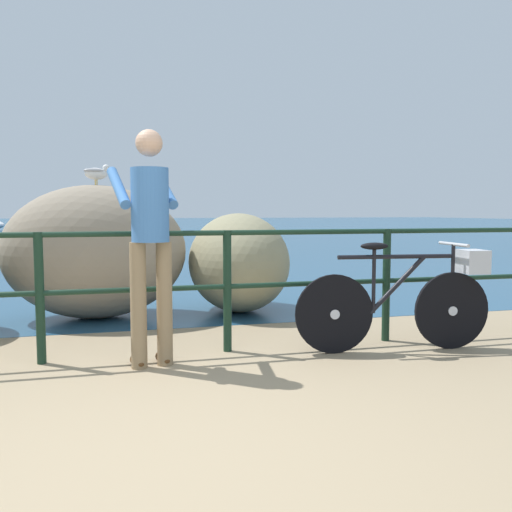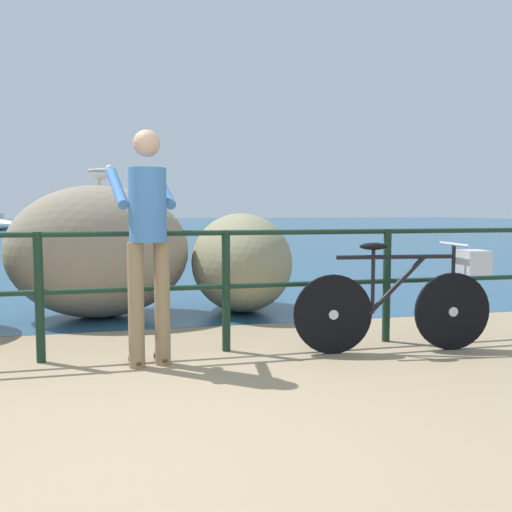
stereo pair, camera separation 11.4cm
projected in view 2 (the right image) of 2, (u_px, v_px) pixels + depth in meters
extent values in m
cube|color=#937F60|center=(126.00, 242.00, 21.96)|extent=(120.00, 120.00, 0.10)
cube|color=navy|center=(124.00, 224.00, 49.02)|extent=(120.00, 90.00, 0.01)
cylinder|color=black|center=(39.00, 298.00, 4.24)|extent=(0.07, 0.07, 1.02)
cylinder|color=black|center=(226.00, 291.00, 4.59)|extent=(0.07, 0.07, 1.02)
cylinder|color=black|center=(387.00, 286.00, 4.93)|extent=(0.07, 0.07, 1.02)
cylinder|color=black|center=(135.00, 234.00, 4.37)|extent=(7.36, 0.04, 0.04)
cylinder|color=black|center=(136.00, 289.00, 4.41)|extent=(7.36, 0.04, 0.04)
cylinder|color=black|center=(333.00, 314.00, 4.51)|extent=(0.66, 0.11, 0.66)
cylinder|color=#B7BCC6|center=(333.00, 314.00, 4.51)|extent=(0.09, 0.06, 0.08)
cylinder|color=black|center=(452.00, 311.00, 4.65)|extent=(0.66, 0.11, 0.66)
cylinder|color=#B7BCC6|center=(452.00, 311.00, 4.65)|extent=(0.09, 0.06, 0.08)
cylinder|color=black|center=(395.00, 257.00, 4.54)|extent=(0.99, 0.14, 0.04)
cylinder|color=black|center=(397.00, 285.00, 4.56)|extent=(0.50, 0.09, 0.50)
cylinder|color=black|center=(373.00, 282.00, 4.54)|extent=(0.03, 0.03, 0.53)
ellipsoid|color=black|center=(374.00, 246.00, 4.51)|extent=(0.25, 0.13, 0.06)
cylinder|color=black|center=(453.00, 278.00, 4.62)|extent=(0.03, 0.03, 0.57)
cylinder|color=#B7BCC6|center=(454.00, 244.00, 4.60)|extent=(0.08, 0.48, 0.03)
cube|color=#B7BCC6|center=(474.00, 262.00, 4.63)|extent=(0.23, 0.26, 0.20)
cylinder|color=#8C7251|center=(136.00, 305.00, 4.10)|extent=(0.12, 0.12, 0.95)
ellipsoid|color=#513319|center=(135.00, 360.00, 4.19)|extent=(0.15, 0.27, 0.08)
cylinder|color=#8C7251|center=(162.00, 303.00, 4.19)|extent=(0.12, 0.12, 0.95)
ellipsoid|color=#513319|center=(161.00, 357.00, 4.28)|extent=(0.15, 0.27, 0.08)
cylinder|color=#3F72B2|center=(148.00, 205.00, 4.08)|extent=(0.28, 0.28, 0.55)
sphere|color=tan|center=(147.00, 143.00, 4.05)|extent=(0.20, 0.20, 0.20)
cylinder|color=#3F72B2|center=(117.00, 187.00, 4.21)|extent=(0.18, 0.52, 0.34)
cylinder|color=#3F72B2|center=(163.00, 188.00, 4.36)|extent=(0.18, 0.52, 0.34)
ellipsoid|color=gray|center=(99.00, 252.00, 6.06)|extent=(1.98, 1.37, 1.46)
ellipsoid|color=gray|center=(241.00, 262.00, 6.44)|extent=(1.16, 1.61, 1.15)
cylinder|color=gold|center=(99.00, 183.00, 6.08)|extent=(0.01, 0.01, 0.06)
cylinder|color=gold|center=(100.00, 183.00, 6.05)|extent=(0.01, 0.01, 0.06)
ellipsoid|color=white|center=(99.00, 174.00, 6.05)|extent=(0.28, 0.21, 0.13)
ellipsoid|color=#9E9EA3|center=(97.00, 171.00, 6.04)|extent=(0.27, 0.21, 0.06)
sphere|color=white|center=(109.00, 168.00, 6.12)|extent=(0.08, 0.08, 0.08)
cone|color=gold|center=(113.00, 169.00, 6.16)|extent=(0.06, 0.04, 0.02)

